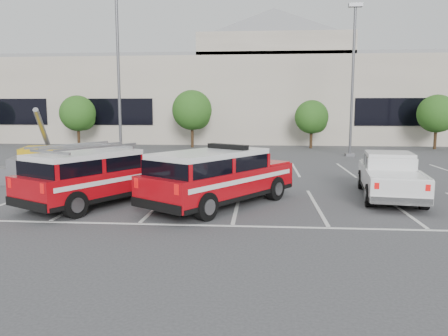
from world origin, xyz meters
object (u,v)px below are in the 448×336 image
object	(u,v)px
tree_mid_left	(193,112)
ladder_suv	(95,181)
tree_right	(438,115)
light_pole_mid	(353,80)
utility_rig	(39,164)
tree_left	(79,115)
tree_mid_right	(313,118)
white_pickup	(390,180)
convention_building	(255,95)
light_pole_left	(119,78)
fire_chief_suv	(219,181)

from	to	relation	value
tree_mid_left	ladder_suv	distance (m)	22.63
tree_right	light_pole_mid	distance (m)	10.38
utility_rig	tree_left	bearing A→B (deg)	90.24
tree_mid_right	white_pickup	bearing A→B (deg)	-88.65
white_pickup	convention_building	bearing A→B (deg)	108.65
tree_mid_right	tree_right	size ratio (longest dim) A/B	0.90
tree_right	utility_rig	bearing A→B (deg)	-145.28
tree_left	light_pole_mid	size ratio (longest dim) A/B	0.43
tree_left	white_pickup	bearing A→B (deg)	-44.95
tree_mid_left	light_pole_mid	size ratio (longest dim) A/B	0.47
tree_mid_right	tree_right	bearing A→B (deg)	0.00
white_pickup	light_pole_mid	bearing A→B (deg)	92.89
tree_mid_right	light_pole_left	xyz separation A→B (m)	(-13.09, -10.05, 2.68)
convention_building	tree_right	bearing A→B (deg)	-33.37
light_pole_mid	white_pickup	bearing A→B (deg)	-95.66
fire_chief_suv	light_pole_left	bearing A→B (deg)	155.42
tree_mid_right	fire_chief_suv	size ratio (longest dim) A/B	0.66
ladder_suv	utility_rig	distance (m)	7.20
tree_left	light_pole_mid	xyz separation A→B (m)	(21.91, -6.05, 2.41)
tree_mid_right	fire_chief_suv	world-z (taller)	tree_mid_right
tree_mid_left	tree_right	xyz separation A→B (m)	(20.00, -0.00, -0.27)
tree_mid_left	white_pickup	distance (m)	23.10
tree_right	utility_rig	world-z (taller)	tree_right
light_pole_mid	ladder_suv	size ratio (longest dim) A/B	1.80
light_pole_left	white_pickup	distance (m)	17.69
convention_building	tree_mid_left	distance (m)	11.19
light_pole_left	light_pole_mid	size ratio (longest dim) A/B	1.00
fire_chief_suv	white_pickup	bearing A→B (deg)	51.30
convention_building	light_pole_mid	xyz separation A→B (m)	(6.82, -15.86, 0.47)
tree_mid_right	tree_left	bearing A→B (deg)	180.00
light_pole_mid	fire_chief_suv	world-z (taller)	light_pole_mid
tree_right	fire_chief_suv	distance (m)	27.37
convention_building	tree_mid_right	distance (m)	11.20
light_pole_left	light_pole_mid	bearing A→B (deg)	14.93
light_pole_left	tree_right	bearing A→B (deg)	23.51
tree_right	white_pickup	world-z (taller)	tree_right
fire_chief_suv	utility_rig	size ratio (longest dim) A/B	1.36
convention_building	tree_left	bearing A→B (deg)	-146.95
light_pole_left	fire_chief_suv	xyz separation A→B (m)	(7.37, -12.28, -4.34)
light_pole_left	fire_chief_suv	distance (m)	14.96
convention_building	ladder_suv	world-z (taller)	convention_building
tree_right	ladder_suv	xyz separation A→B (m)	(-19.96, -22.53, -1.93)
light_pole_left	light_pole_mid	world-z (taller)	same
tree_mid_right	utility_rig	bearing A→B (deg)	-130.71
utility_rig	light_pole_left	bearing A→B (deg)	60.02
light_pole_mid	ladder_suv	bearing A→B (deg)	-125.76
fire_chief_suv	tree_mid_right	bearing A→B (deg)	110.07
tree_left	ladder_suv	xyz separation A→B (m)	(10.04, -22.53, -1.93)
convention_building	white_pickup	xyz separation A→B (m)	(5.39, -30.26, -4.06)
light_pole_left	white_pickup	world-z (taller)	light_pole_left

